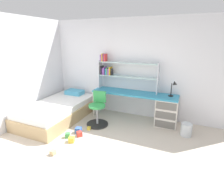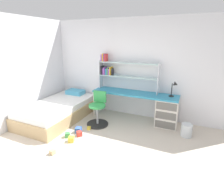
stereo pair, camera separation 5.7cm
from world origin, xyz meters
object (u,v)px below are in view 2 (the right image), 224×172
swivel_chair (98,112)px  bed_platform (59,110)px  desk_lamp (175,87)px  toy_block_yellow_1 (71,139)px  waste_bin (187,130)px  toy_block_yellow_5 (89,128)px  bookshelf_hutch (120,70)px  toy_block_blue_0 (78,130)px  toy_block_natural_2 (52,152)px  toy_block_red_4 (79,134)px  toy_block_green_3 (67,135)px  desk (157,108)px

swivel_chair → bed_platform: swivel_chair is taller
desk_lamp → toy_block_yellow_1: 2.54m
waste_bin → toy_block_yellow_5: 2.15m
bookshelf_hutch → swivel_chair: bookshelf_hutch is taller
swivel_chair → toy_block_yellow_5: swivel_chair is taller
bookshelf_hutch → bed_platform: (-1.35, -0.89, -1.02)m
waste_bin → toy_block_yellow_5: size_ratio=3.87×
bookshelf_hutch → toy_block_blue_0: (-0.46, -1.31, -1.18)m
bookshelf_hutch → toy_block_natural_2: size_ratio=18.48×
toy_block_blue_0 → toy_block_red_4: size_ratio=1.16×
bookshelf_hutch → toy_block_red_4: bookshelf_hutch is taller
desk_lamp → toy_block_yellow_1: (-1.78, -1.57, -0.92)m
toy_block_blue_0 → toy_block_green_3: bearing=-112.4°
desk → waste_bin: 0.84m
toy_block_yellow_1 → toy_block_green_3: toy_block_yellow_1 is taller
desk → toy_block_green_3: 2.17m
waste_bin → desk: bearing=153.5°
desk_lamp → bed_platform: 2.95m
toy_block_yellow_1 → toy_block_natural_2: toy_block_yellow_1 is taller
waste_bin → toy_block_blue_0: size_ratio=2.26×
toy_block_blue_0 → toy_block_yellow_5: (0.14, 0.21, -0.03)m
desk → bookshelf_hutch: size_ratio=1.36×
desk_lamp → toy_block_yellow_5: size_ratio=5.36×
toy_block_natural_2 → toy_block_red_4: size_ratio=0.81×
desk_lamp → toy_block_yellow_1: desk_lamp is taller
toy_block_blue_0 → toy_block_red_4: 0.15m
bookshelf_hutch → toy_block_yellow_5: bearing=-105.9°
bookshelf_hutch → toy_block_yellow_1: bearing=-102.9°
desk → desk_lamp: desk_lamp is taller
desk → toy_block_red_4: desk is taller
toy_block_green_3 → toy_block_natural_2: bearing=-78.7°
toy_block_blue_0 → toy_block_natural_2: toy_block_blue_0 is taller
toy_block_yellow_5 → desk_lamp: bearing=30.2°
waste_bin → toy_block_red_4: size_ratio=2.63×
swivel_chair → toy_block_yellow_1: bearing=-97.9°
bed_platform → toy_block_natural_2: size_ratio=24.03×
waste_bin → toy_block_red_4: waste_bin is taller
desk → toy_block_green_3: bearing=-138.2°
desk → toy_block_blue_0: (-1.49, -1.17, -0.35)m
swivel_chair → toy_block_green_3: bearing=-111.1°
toy_block_yellow_5 → bookshelf_hutch: bearing=74.1°
toy_block_yellow_5 → toy_block_natural_2: bearing=-97.3°
toy_block_green_3 → toy_block_red_4: 0.25m
bookshelf_hutch → toy_block_yellow_5: size_ratio=22.08×
toy_block_natural_2 → waste_bin: bearing=37.1°
bookshelf_hutch → waste_bin: (1.74, -0.49, -1.10)m
waste_bin → toy_block_yellow_1: (-2.13, -1.19, -0.08)m
desk → toy_block_yellow_1: desk is taller
toy_block_green_3 → toy_block_yellow_5: 0.53m
toy_block_natural_2 → toy_block_yellow_5: 1.05m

